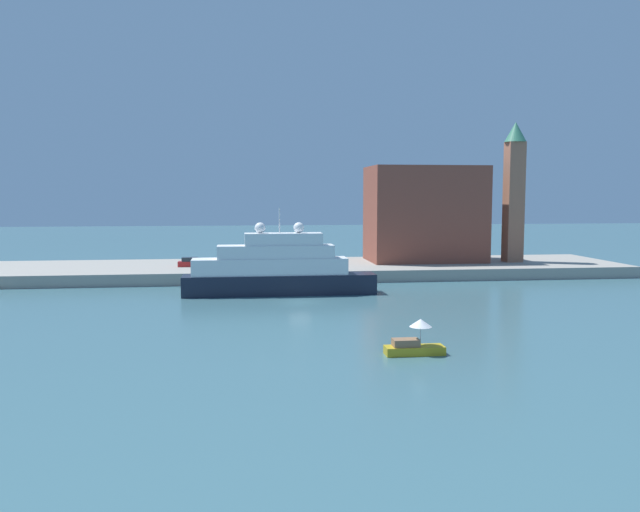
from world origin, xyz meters
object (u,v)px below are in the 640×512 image
bell_tower (514,187)px  mooring_bollard (334,267)px  parked_car (191,263)px  harbor_building (425,214)px  small_motorboat (414,343)px  person_figure (226,264)px  large_yacht (277,270)px

bell_tower → mooring_bollard: bearing=-164.8°
parked_car → bell_tower: bearing=0.9°
bell_tower → parked_car: 54.41m
bell_tower → parked_car: size_ratio=5.76×
harbor_building → bell_tower: size_ratio=0.82×
harbor_building → parked_car: 39.76m
small_motorboat → parked_car: size_ratio=1.20×
small_motorboat → harbor_building: 59.20m
bell_tower → mooring_bollard: size_ratio=26.74×
small_motorboat → person_figure: 50.27m
bell_tower → parked_car: (-53.10, -0.83, -11.84)m
large_yacht → person_figure: (-6.88, 14.44, -0.70)m
parked_car → large_yacht: bearing=-56.4°
large_yacht → small_motorboat: (9.26, -33.14, -2.22)m
harbor_building → mooring_bollard: (-17.30, -11.94, -7.55)m
large_yacht → harbor_building: size_ratio=1.32×
person_figure → mooring_bollard: person_figure is taller
large_yacht → parked_car: size_ratio=6.22×
person_figure → bell_tower: bearing=6.0°
parked_car → person_figure: 6.95m
small_motorboat → parked_car: (-21.67, 51.79, 1.41)m
harbor_building → person_figure: size_ratio=11.79×
small_motorboat → mooring_bollard: bearing=90.2°
large_yacht → parked_car: bearing=123.6°
parked_car → harbor_building: bearing=6.1°
small_motorboat → large_yacht: bearing=105.6°
large_yacht → parked_car: 22.42m
bell_tower → parked_car: bearing=-179.1°
large_yacht → parked_car: large_yacht is taller
large_yacht → mooring_bollard: 14.26m
parked_car → small_motorboat: bearing=-67.3°
large_yacht → person_figure: 16.01m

